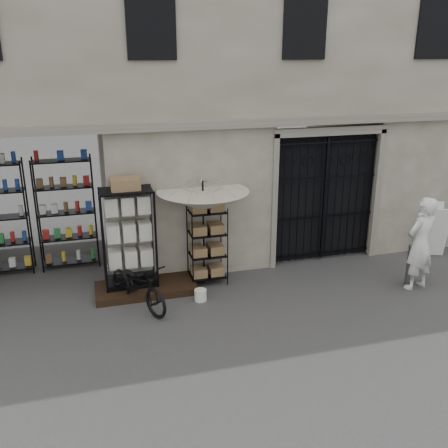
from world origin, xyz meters
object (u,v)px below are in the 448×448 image
object	(u,v)px
wire_rack	(207,246)
steel_bollard	(411,265)
white_bucket	(201,295)
market_umbrella	(203,195)
bicycle	(139,306)
display_cabinet	(129,243)
shopkeeper	(414,287)
easel_sign	(433,230)

from	to	relation	value
wire_rack	steel_bollard	xyz separation A→B (m)	(4.02, -1.23, -0.38)
white_bucket	wire_rack	bearing A→B (deg)	66.68
market_umbrella	bicycle	size ratio (longest dim) A/B	1.52
wire_rack	bicycle	distance (m)	1.86
bicycle	steel_bollard	size ratio (longest dim) A/B	2.01
bicycle	steel_bollard	world-z (taller)	bicycle
bicycle	market_umbrella	bearing A→B (deg)	-1.97
display_cabinet	shopkeeper	world-z (taller)	display_cabinet
bicycle	shopkeeper	distance (m)	5.61
white_bucket	steel_bollard	bearing A→B (deg)	-5.91
white_bucket	easel_sign	bearing A→B (deg)	7.75
steel_bollard	easel_sign	distance (m)	1.92
shopkeeper	easel_sign	size ratio (longest dim) A/B	1.58
wire_rack	steel_bollard	distance (m)	4.23
bicycle	steel_bollard	distance (m)	5.59
display_cabinet	bicycle	world-z (taller)	display_cabinet
wire_rack	easel_sign	distance (m)	5.47
wire_rack	easel_sign	xyz separation A→B (m)	(5.47, 0.01, -0.18)
white_bucket	shopkeeper	xyz separation A→B (m)	(4.38, -0.64, -0.11)
wire_rack	white_bucket	bearing A→B (deg)	-105.66
wire_rack	easel_sign	world-z (taller)	wire_rack
market_umbrella	steel_bollard	size ratio (longest dim) A/B	3.06
wire_rack	white_bucket	xyz separation A→B (m)	(-0.33, -0.78, -0.70)
steel_bollard	easel_sign	bearing A→B (deg)	40.66
bicycle	shopkeeper	size ratio (longest dim) A/B	0.89
display_cabinet	wire_rack	bearing A→B (deg)	20.75
wire_rack	steel_bollard	world-z (taller)	wire_rack
white_bucket	shopkeeper	size ratio (longest dim) A/B	0.12
white_bucket	easel_sign	size ratio (longest dim) A/B	0.19
market_umbrella	steel_bollard	bearing A→B (deg)	-16.85
easel_sign	shopkeeper	bearing A→B (deg)	-114.82
display_cabinet	steel_bollard	size ratio (longest dim) A/B	2.48
display_cabinet	white_bucket	size ratio (longest dim) A/B	9.04
market_umbrella	display_cabinet	bearing A→B (deg)	179.41
shopkeeper	easel_sign	bearing A→B (deg)	-149.49
market_umbrella	wire_rack	bearing A→B (deg)	-10.66
shopkeeper	display_cabinet	bearing A→B (deg)	-28.97
white_bucket	market_umbrella	bearing A→B (deg)	71.70
wire_rack	steel_bollard	size ratio (longest dim) A/B	1.93
white_bucket	easel_sign	distance (m)	5.88
display_cabinet	shopkeeper	bearing A→B (deg)	7.42
wire_rack	easel_sign	size ratio (longest dim) A/B	1.36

